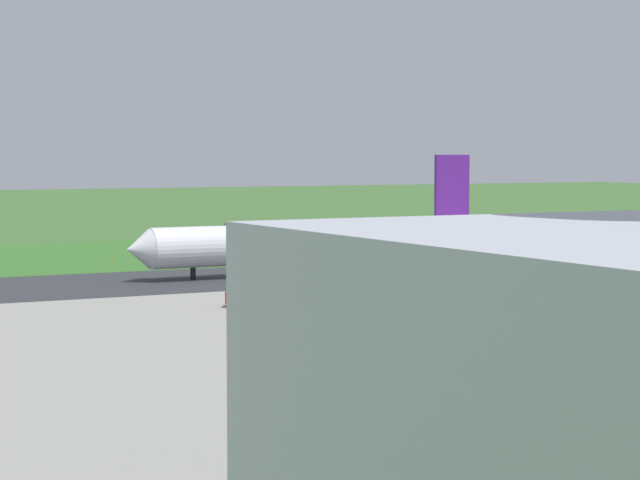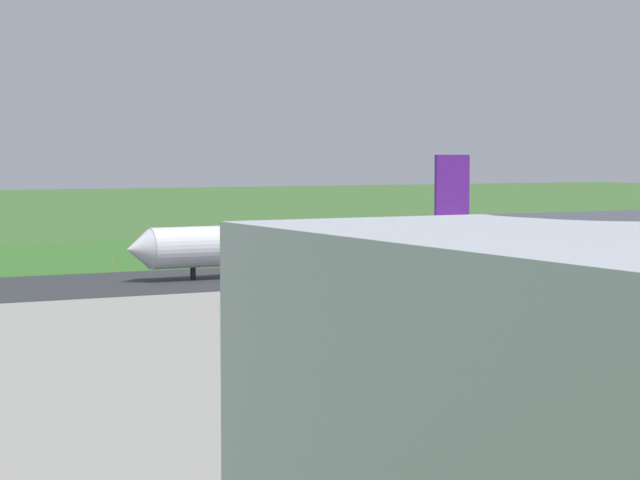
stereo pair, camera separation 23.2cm
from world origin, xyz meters
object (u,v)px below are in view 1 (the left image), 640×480
(service_truck_baggage, at_px, (257,294))
(traffic_cone_orange, at_px, (112,260))
(service_car_ops, at_px, (598,260))
(no_stopping_sign, at_px, (162,250))
(airliner_main, at_px, (323,241))

(service_truck_baggage, distance_m, traffic_cone_orange, 59.64)
(service_car_ops, relative_size, traffic_cone_orange, 7.79)
(service_car_ops, distance_m, no_stopping_sign, 64.18)
(service_car_ops, height_order, no_stopping_sign, no_stopping_sign)
(airliner_main, distance_m, service_truck_baggage, 37.70)
(service_car_ops, distance_m, traffic_cone_orange, 70.67)
(service_truck_baggage, relative_size, service_car_ops, 1.43)
(service_truck_baggage, distance_m, service_car_ops, 67.46)
(service_truck_baggage, distance_m, no_stopping_sign, 60.52)
(airliner_main, xyz_separation_m, service_truck_baggage, (23.27, 29.51, -2.95))
(service_truck_baggage, xyz_separation_m, service_car_ops, (-63.81, -21.88, -0.56))
(service_truck_baggage, relative_size, traffic_cone_orange, 11.16)
(service_truck_baggage, relative_size, no_stopping_sign, 2.34)
(traffic_cone_orange, bearing_deg, airliner_main, 122.74)
(service_truck_baggage, xyz_separation_m, no_stopping_sign, (-11.72, -59.37, 0.15))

